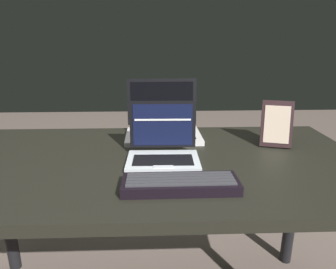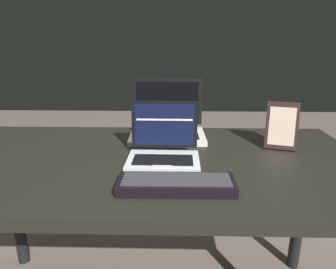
{
  "view_description": "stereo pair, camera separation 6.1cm",
  "coord_description": "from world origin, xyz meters",
  "px_view_note": "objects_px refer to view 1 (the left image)",
  "views": [
    {
      "loc": [
        0.03,
        -1.03,
        1.18
      ],
      "look_at": [
        0.07,
        -0.05,
        0.86
      ],
      "focal_mm": 32.58,
      "sensor_mm": 36.0,
      "label": 1
    },
    {
      "loc": [
        0.1,
        -1.03,
        1.18
      ],
      "look_at": [
        0.07,
        -0.05,
        0.86
      ],
      "focal_mm": 32.58,
      "sensor_mm": 36.0,
      "label": 2
    }
  ],
  "objects_px": {
    "laptop_front": "(163,149)",
    "laptop_rear": "(163,125)",
    "photo_frame": "(277,124)",
    "external_keyboard": "(180,184)"
  },
  "relations": [
    {
      "from": "laptop_front",
      "to": "laptop_rear",
      "type": "bearing_deg",
      "value": 88.79
    },
    {
      "from": "laptop_front",
      "to": "laptop_rear",
      "type": "distance_m",
      "value": 0.29
    },
    {
      "from": "laptop_rear",
      "to": "photo_frame",
      "type": "xyz_separation_m",
      "value": [
        0.45,
        -0.15,
        0.04
      ]
    },
    {
      "from": "laptop_front",
      "to": "photo_frame",
      "type": "distance_m",
      "value": 0.48
    },
    {
      "from": "laptop_rear",
      "to": "photo_frame",
      "type": "height_order",
      "value": "laptop_rear"
    },
    {
      "from": "external_keyboard",
      "to": "laptop_rear",
      "type": "bearing_deg",
      "value": 94.44
    },
    {
      "from": "laptop_rear",
      "to": "external_keyboard",
      "type": "bearing_deg",
      "value": -85.56
    },
    {
      "from": "laptop_rear",
      "to": "photo_frame",
      "type": "distance_m",
      "value": 0.48
    },
    {
      "from": "external_keyboard",
      "to": "photo_frame",
      "type": "distance_m",
      "value": 0.55
    },
    {
      "from": "laptop_rear",
      "to": "external_keyboard",
      "type": "height_order",
      "value": "laptop_rear"
    }
  ]
}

